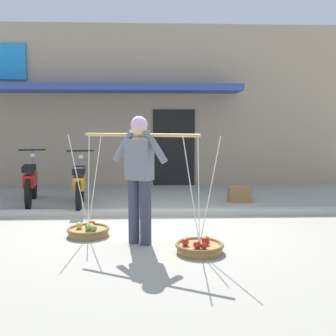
% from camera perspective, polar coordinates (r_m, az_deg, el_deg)
% --- Properties ---
extents(ground_plane, '(90.00, 90.00, 0.00)m').
position_cam_1_polar(ground_plane, '(6.30, -3.03, -8.31)').
color(ground_plane, '#9E998C').
extents(sidewalk_curb, '(20.00, 0.24, 0.10)m').
position_cam_1_polar(sidewalk_curb, '(6.97, -2.98, -6.48)').
color(sidewalk_curb, '#BAB4A5').
rests_on(sidewalk_curb, ground).
extents(fruit_vendor, '(1.52, 0.86, 1.70)m').
position_cam_1_polar(fruit_vendor, '(5.17, -4.17, -0.44)').
color(fruit_vendor, '#38384C').
rests_on(fruit_vendor, ground).
extents(fruit_basket_left_side, '(0.61, 0.61, 1.45)m').
position_cam_1_polar(fruit_basket_left_side, '(5.81, -11.49, -8.85)').
color(fruit_basket_left_side, '#9E7542').
rests_on(fruit_basket_left_side, ground).
extents(fruit_basket_right_side, '(0.61, 0.61, 1.45)m').
position_cam_1_polar(fruit_basket_right_side, '(4.99, 4.60, -11.26)').
color(fruit_basket_right_side, '#9E7542').
rests_on(fruit_basket_right_side, ground).
extents(motorcycle_nearest_shop, '(0.57, 1.80, 1.09)m').
position_cam_1_polar(motorcycle_nearest_shop, '(8.37, -19.29, -1.90)').
color(motorcycle_nearest_shop, black).
rests_on(motorcycle_nearest_shop, ground).
extents(motorcycle_second_in_row, '(0.54, 1.82, 1.09)m').
position_cam_1_polar(motorcycle_second_in_row, '(7.78, -12.68, -2.29)').
color(motorcycle_second_in_row, black).
rests_on(motorcycle_second_in_row, ground).
extents(storefront_building, '(13.00, 6.00, 4.20)m').
position_cam_1_polar(storefront_building, '(12.97, -8.53, 8.37)').
color(storefront_building, tan).
rests_on(storefront_building, ground).
extents(wooden_crate, '(0.44, 0.36, 0.32)m').
position_cam_1_polar(wooden_crate, '(8.33, 10.29, -3.74)').
color(wooden_crate, olive).
rests_on(wooden_crate, ground).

